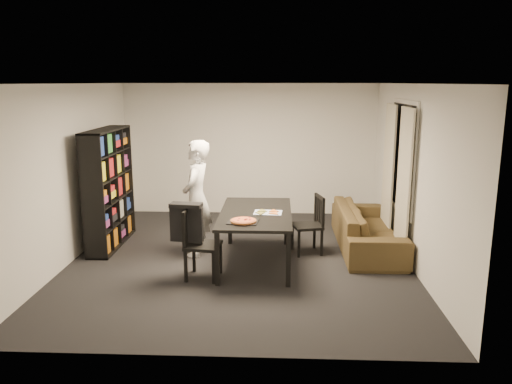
{
  "coord_description": "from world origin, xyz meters",
  "views": [
    {
      "loc": [
        0.56,
        -7.13,
        2.62
      ],
      "look_at": [
        0.25,
        -0.03,
        1.05
      ],
      "focal_mm": 35.0,
      "sensor_mm": 36.0,
      "label": 1
    }
  ],
  "objects_px": {
    "chair_left": "(196,239)",
    "sofa": "(367,228)",
    "dining_table": "(256,217)",
    "person": "(197,198)",
    "pepperoni_pizza": "(243,221)",
    "bookshelf": "(109,188)",
    "baking_tray": "(243,222)",
    "chair_right": "(313,220)"
  },
  "relations": [
    {
      "from": "dining_table",
      "to": "sofa",
      "type": "relative_size",
      "value": 0.81
    },
    {
      "from": "chair_right",
      "to": "person",
      "type": "xyz_separation_m",
      "value": [
        -1.78,
        -0.14,
        0.37
      ]
    },
    {
      "from": "baking_tray",
      "to": "dining_table",
      "type": "bearing_deg",
      "value": 74.61
    },
    {
      "from": "person",
      "to": "pepperoni_pizza",
      "type": "relative_size",
      "value": 5.08
    },
    {
      "from": "pepperoni_pizza",
      "to": "chair_right",
      "type": "bearing_deg",
      "value": 46.27
    },
    {
      "from": "dining_table",
      "to": "chair_left",
      "type": "distance_m",
      "value": 1.0
    },
    {
      "from": "bookshelf",
      "to": "person",
      "type": "xyz_separation_m",
      "value": [
        1.48,
        -0.38,
        -0.06
      ]
    },
    {
      "from": "dining_table",
      "to": "sofa",
      "type": "bearing_deg",
      "value": 22.84
    },
    {
      "from": "chair_right",
      "to": "sofa",
      "type": "distance_m",
      "value": 0.95
    },
    {
      "from": "chair_left",
      "to": "sofa",
      "type": "distance_m",
      "value": 2.88
    },
    {
      "from": "person",
      "to": "sofa",
      "type": "xyz_separation_m",
      "value": [
        2.68,
        0.39,
        -0.55
      ]
    },
    {
      "from": "chair_left",
      "to": "sofa",
      "type": "relative_size",
      "value": 0.42
    },
    {
      "from": "dining_table",
      "to": "chair_right",
      "type": "height_order",
      "value": "chair_right"
    },
    {
      "from": "chair_right",
      "to": "sofa",
      "type": "relative_size",
      "value": 0.4
    },
    {
      "from": "bookshelf",
      "to": "dining_table",
      "type": "distance_m",
      "value": 2.52
    },
    {
      "from": "bookshelf",
      "to": "person",
      "type": "distance_m",
      "value": 1.53
    },
    {
      "from": "sofa",
      "to": "dining_table",
      "type": "bearing_deg",
      "value": 112.84
    },
    {
      "from": "baking_tray",
      "to": "chair_left",
      "type": "bearing_deg",
      "value": -173.59
    },
    {
      "from": "baking_tray",
      "to": "pepperoni_pizza",
      "type": "bearing_deg",
      "value": -77.67
    },
    {
      "from": "bookshelf",
      "to": "chair_right",
      "type": "relative_size",
      "value": 2.08
    },
    {
      "from": "chair_left",
      "to": "baking_tray",
      "type": "distance_m",
      "value": 0.67
    },
    {
      "from": "person",
      "to": "bookshelf",
      "type": "bearing_deg",
      "value": -96.78
    },
    {
      "from": "bookshelf",
      "to": "baking_tray",
      "type": "bearing_deg",
      "value": -29.23
    },
    {
      "from": "sofa",
      "to": "pepperoni_pizza",
      "type": "bearing_deg",
      "value": 124.38
    },
    {
      "from": "person",
      "to": "baking_tray",
      "type": "distance_m",
      "value": 1.18
    },
    {
      "from": "bookshelf",
      "to": "pepperoni_pizza",
      "type": "distance_m",
      "value": 2.61
    },
    {
      "from": "chair_left",
      "to": "baking_tray",
      "type": "xyz_separation_m",
      "value": [
        0.63,
        0.07,
        0.23
      ]
    },
    {
      "from": "dining_table",
      "to": "chair_right",
      "type": "bearing_deg",
      "value": 29.64
    },
    {
      "from": "bookshelf",
      "to": "person",
      "type": "height_order",
      "value": "bookshelf"
    },
    {
      "from": "pepperoni_pizza",
      "to": "chair_left",
      "type": "bearing_deg",
      "value": -176.09
    },
    {
      "from": "dining_table",
      "to": "person",
      "type": "xyz_separation_m",
      "value": [
        -0.92,
        0.35,
        0.18
      ]
    },
    {
      "from": "dining_table",
      "to": "chair_right",
      "type": "xyz_separation_m",
      "value": [
        0.87,
        0.49,
        -0.18
      ]
    },
    {
      "from": "sofa",
      "to": "baking_tray",
      "type": "bearing_deg",
      "value": 123.73
    },
    {
      "from": "bookshelf",
      "to": "sofa",
      "type": "xyz_separation_m",
      "value": [
        4.16,
        0.01,
        -0.62
      ]
    },
    {
      "from": "dining_table",
      "to": "chair_right",
      "type": "relative_size",
      "value": 2.03
    },
    {
      "from": "baking_tray",
      "to": "pepperoni_pizza",
      "type": "height_order",
      "value": "pepperoni_pizza"
    },
    {
      "from": "chair_left",
      "to": "baking_tray",
      "type": "bearing_deg",
      "value": -76.46
    },
    {
      "from": "baking_tray",
      "to": "person",
      "type": "bearing_deg",
      "value": 131.13
    },
    {
      "from": "person",
      "to": "chair_left",
      "type": "bearing_deg",
      "value": 15.92
    },
    {
      "from": "dining_table",
      "to": "person",
      "type": "bearing_deg",
      "value": 158.98
    },
    {
      "from": "bookshelf",
      "to": "pepperoni_pizza",
      "type": "relative_size",
      "value": 5.43
    },
    {
      "from": "person",
      "to": "sofa",
      "type": "height_order",
      "value": "person"
    }
  ]
}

